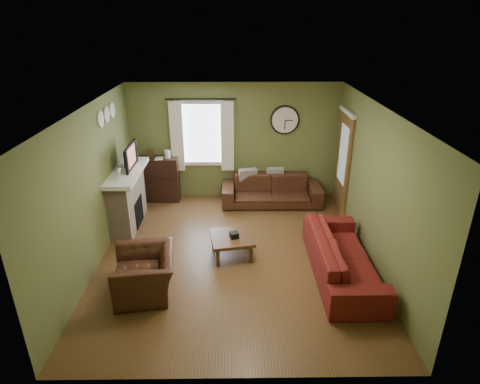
{
  "coord_description": "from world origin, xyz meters",
  "views": [
    {
      "loc": [
        0.02,
        -5.99,
        3.87
      ],
      "look_at": [
        0.1,
        0.4,
        1.05
      ],
      "focal_mm": 30.0,
      "sensor_mm": 36.0,
      "label": 1
    }
  ],
  "objects_px": {
    "bookshelf": "(160,179)",
    "sofa_red": "(343,256)",
    "sofa_brown": "(271,190)",
    "coffee_table": "(232,246)",
    "armchair": "(145,274)"
  },
  "relations": [
    {
      "from": "bookshelf",
      "to": "sofa_red",
      "type": "relative_size",
      "value": 0.44
    },
    {
      "from": "sofa_red",
      "to": "armchair",
      "type": "xyz_separation_m",
      "value": [
        -3.09,
        -0.42,
        -0.01
      ]
    },
    {
      "from": "sofa_red",
      "to": "coffee_table",
      "type": "relative_size",
      "value": 3.28
    },
    {
      "from": "bookshelf",
      "to": "coffee_table",
      "type": "relative_size",
      "value": 1.43
    },
    {
      "from": "bookshelf",
      "to": "coffee_table",
      "type": "distance_m",
      "value": 2.88
    },
    {
      "from": "bookshelf",
      "to": "armchair",
      "type": "bearing_deg",
      "value": -84.4
    },
    {
      "from": "sofa_red",
      "to": "coffee_table",
      "type": "xyz_separation_m",
      "value": [
        -1.79,
        0.58,
        -0.15
      ]
    },
    {
      "from": "sofa_brown",
      "to": "sofa_red",
      "type": "distance_m",
      "value": 2.86
    },
    {
      "from": "bookshelf",
      "to": "sofa_red",
      "type": "distance_m",
      "value": 4.5
    },
    {
      "from": "sofa_red",
      "to": "coffee_table",
      "type": "distance_m",
      "value": 1.88
    },
    {
      "from": "armchair",
      "to": "coffee_table",
      "type": "relative_size",
      "value": 1.42
    },
    {
      "from": "sofa_brown",
      "to": "sofa_red",
      "type": "xyz_separation_m",
      "value": [
        0.92,
        -2.71,
        0.02
      ]
    },
    {
      "from": "bookshelf",
      "to": "sofa_brown",
      "type": "distance_m",
      "value": 2.51
    },
    {
      "from": "sofa_red",
      "to": "coffee_table",
      "type": "height_order",
      "value": "sofa_red"
    },
    {
      "from": "armchair",
      "to": "sofa_red",
      "type": "bearing_deg",
      "value": 88.6
    }
  ]
}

